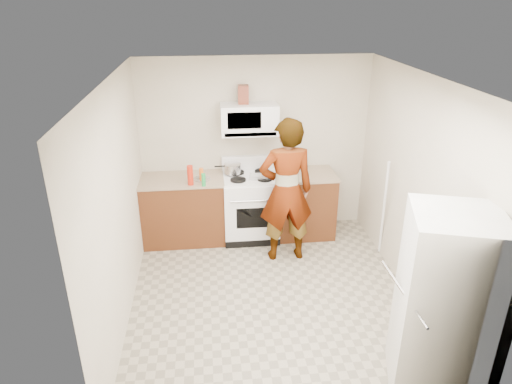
{
  "coord_description": "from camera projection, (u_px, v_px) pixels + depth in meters",
  "views": [
    {
      "loc": [
        -0.67,
        -4.32,
        3.26
      ],
      "look_at": [
        -0.13,
        0.55,
        1.1
      ],
      "focal_mm": 32.0,
      "sensor_mm": 36.0,
      "label": 1
    }
  ],
  "objects": [
    {
      "name": "bottle_hot_sauce",
      "position": [
        201.0,
        174.0,
        6.07
      ],
      "size": [
        0.07,
        0.07,
        0.18
      ],
      "primitive_type": "cylinder",
      "rotation": [
        0.0,
        0.0,
        0.21
      ],
      "color": "orange",
      "rests_on": "counter_left"
    },
    {
      "name": "tray",
      "position": [
        259.0,
        177.0,
        6.18
      ],
      "size": [
        0.27,
        0.2,
        0.05
      ],
      "primitive_type": "cube",
      "rotation": [
        0.0,
        0.0,
        -0.17
      ],
      "color": "white",
      "rests_on": "gas_range"
    },
    {
      "name": "gas_range",
      "position": [
        251.0,
        205.0,
        6.45
      ],
      "size": [
        0.76,
        0.65,
        1.13
      ],
      "color": "white",
      "rests_on": "floor"
    },
    {
      "name": "fridge",
      "position": [
        443.0,
        305.0,
        3.81
      ],
      "size": [
        0.88,
        0.88,
        1.7
      ],
      "primitive_type": "cube",
      "rotation": [
        0.0,
        0.0,
        -0.3
      ],
      "color": "beige",
      "rests_on": "floor"
    },
    {
      "name": "right_wall",
      "position": [
        418.0,
        193.0,
        4.97
      ],
      "size": [
        0.02,
        3.6,
        2.5
      ],
      "primitive_type": "cube",
      "color": "beige",
      "rests_on": "floor"
    },
    {
      "name": "jug",
      "position": [
        243.0,
        94.0,
        5.98
      ],
      "size": [
        0.15,
        0.15,
        0.24
      ],
      "primitive_type": "cube",
      "rotation": [
        0.0,
        0.0,
        -0.04
      ],
      "color": "maroon",
      "rests_on": "microwave"
    },
    {
      "name": "floor",
      "position": [
        272.0,
        297.0,
        5.31
      ],
      "size": [
        3.6,
        3.6,
        0.0
      ],
      "primitive_type": "plane",
      "color": "gray",
      "rests_on": "ground"
    },
    {
      "name": "broom",
      "position": [
        384.0,
        209.0,
        5.82
      ],
      "size": [
        0.17,
        0.29,
        1.39
      ],
      "primitive_type": "cylinder",
      "rotation": [
        0.14,
        -0.14,
        0.31
      ],
      "color": "white",
      "rests_on": "floor"
    },
    {
      "name": "saucepan",
      "position": [
        233.0,
        169.0,
        6.29
      ],
      "size": [
        0.26,
        0.26,
        0.12
      ],
      "primitive_type": "cylinder",
      "rotation": [
        0.0,
        0.0,
        0.15
      ],
      "color": "silver",
      "rests_on": "gas_range"
    },
    {
      "name": "back_wall",
      "position": [
        255.0,
        147.0,
        6.43
      ],
      "size": [
        3.2,
        0.02,
        2.5
      ],
      "primitive_type": "cube",
      "color": "beige",
      "rests_on": "floor"
    },
    {
      "name": "person",
      "position": [
        286.0,
        191.0,
        5.74
      ],
      "size": [
        0.71,
        0.48,
        1.9
      ],
      "primitive_type": "imported",
      "rotation": [
        0.0,
        0.0,
        3.18
      ],
      "color": "tan",
      "rests_on": "floor"
    },
    {
      "name": "pot_lid",
      "position": [
        202.0,
        179.0,
        6.15
      ],
      "size": [
        0.26,
        0.26,
        0.01
      ],
      "primitive_type": "cylinder",
      "rotation": [
        0.0,
        0.0,
        -0.11
      ],
      "color": "white",
      "rests_on": "counter_left"
    },
    {
      "name": "bottle_spray",
      "position": [
        190.0,
        175.0,
        5.93
      ],
      "size": [
        0.08,
        0.08,
        0.26
      ],
      "primitive_type": "cylinder",
      "rotation": [
        0.0,
        0.0,
        -0.02
      ],
      "color": "red",
      "rests_on": "counter_left"
    },
    {
      "name": "counter_left",
      "position": [
        182.0,
        180.0,
        6.19
      ],
      "size": [
        1.14,
        0.64,
        0.03
      ],
      "primitive_type": "cube",
      "color": "#9C846A",
      "rests_on": "cabinet_left"
    },
    {
      "name": "counter_right",
      "position": [
        306.0,
        174.0,
        6.36
      ],
      "size": [
        0.82,
        0.64,
        0.03
      ],
      "primitive_type": "cube",
      "color": "#9C846A",
      "rests_on": "cabinet_right"
    },
    {
      "name": "bottle_green_cap",
      "position": [
        204.0,
        180.0,
        5.91
      ],
      "size": [
        0.07,
        0.07,
        0.17
      ],
      "primitive_type": "cylinder",
      "rotation": [
        0.0,
        0.0,
        0.39
      ],
      "color": "#1A943E",
      "rests_on": "counter_left"
    },
    {
      "name": "cabinet_left",
      "position": [
        184.0,
        211.0,
        6.38
      ],
      "size": [
        1.12,
        0.62,
        0.9
      ],
      "primitive_type": "cube",
      "color": "#593015",
      "rests_on": "floor"
    },
    {
      "name": "microwave",
      "position": [
        249.0,
        119.0,
        6.08
      ],
      "size": [
        0.76,
        0.38,
        0.4
      ],
      "primitive_type": "cube",
      "color": "white",
      "rests_on": "back_wall"
    },
    {
      "name": "kettle",
      "position": [
        297.0,
        161.0,
        6.51
      ],
      "size": [
        0.2,
        0.2,
        0.2
      ],
      "primitive_type": "cylinder",
      "rotation": [
        0.0,
        0.0,
        0.21
      ],
      "color": "white",
      "rests_on": "counter_right"
    },
    {
      "name": "cabinet_right",
      "position": [
        304.0,
        205.0,
        6.55
      ],
      "size": [
        0.8,
        0.62,
        0.9
      ],
      "primitive_type": "cube",
      "color": "#593015",
      "rests_on": "floor"
    }
  ]
}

